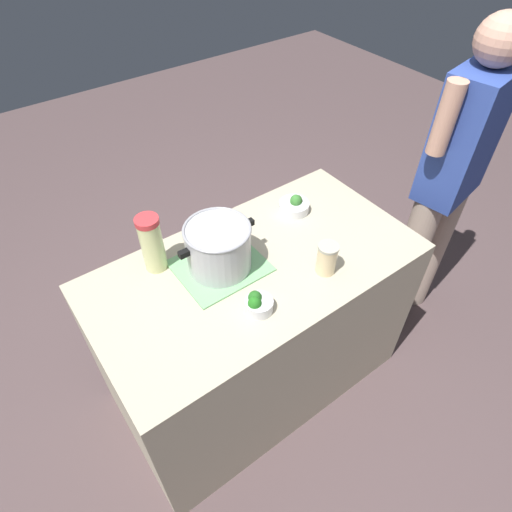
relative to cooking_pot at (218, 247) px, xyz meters
name	(u,v)px	position (x,y,z in m)	size (l,w,h in m)	color
ground_plane	(256,375)	(0.12, -0.08, -0.98)	(8.00, 8.00, 0.00)	#544242
counter_slab	(256,328)	(0.12, -0.08, -0.54)	(1.35, 0.71, 0.87)	#B6AA8E
dish_cloth	(220,266)	(0.00, 0.00, -0.10)	(0.34, 0.30, 0.01)	#79B979
cooking_pot	(218,247)	(0.00, 0.00, 0.00)	(0.33, 0.26, 0.20)	#B7B7BC
lemonade_pitcher	(152,243)	(-0.20, 0.15, 0.02)	(0.09, 0.09, 0.25)	beige
mason_jar	(327,258)	(0.32, -0.26, -0.04)	(0.08, 0.08, 0.13)	beige
broccoli_bowl_front	(294,205)	(0.47, 0.10, -0.08)	(0.14, 0.14, 0.09)	silver
broccoli_bowl_center	(258,304)	(-0.01, -0.26, -0.08)	(0.10, 0.10, 0.08)	silver
person_cook	(448,182)	(1.15, -0.22, -0.06)	(0.50, 0.26, 1.66)	tan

